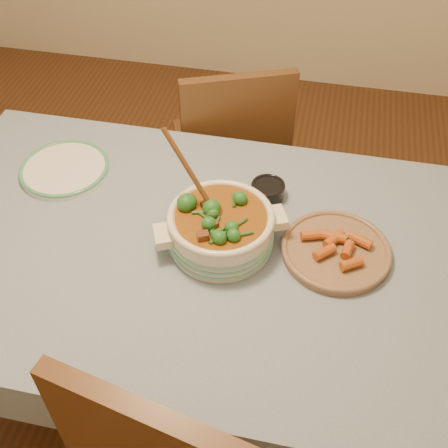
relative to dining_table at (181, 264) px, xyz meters
name	(u,v)px	position (x,y,z in m)	size (l,w,h in m)	color
floor	(190,373)	(0.00, 0.00, -0.66)	(4.50, 4.50, 0.00)	#432813
dining_table	(181,264)	(0.00, 0.00, 0.00)	(1.68, 1.08, 0.76)	brown
stew_casserole	(221,226)	(0.12, 0.02, 0.17)	(0.40, 0.40, 0.37)	beige
white_plate	(65,169)	(-0.47, 0.24, 0.11)	(0.38, 0.38, 0.03)	white
condiment_bowl	(268,190)	(0.23, 0.26, 0.12)	(0.12, 0.12, 0.06)	black
fried_plate	(336,250)	(0.46, 0.05, 0.11)	(0.41, 0.41, 0.05)	#957152
chair_far	(232,148)	(0.01, 0.77, -0.13)	(0.57, 0.57, 0.94)	#57371A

